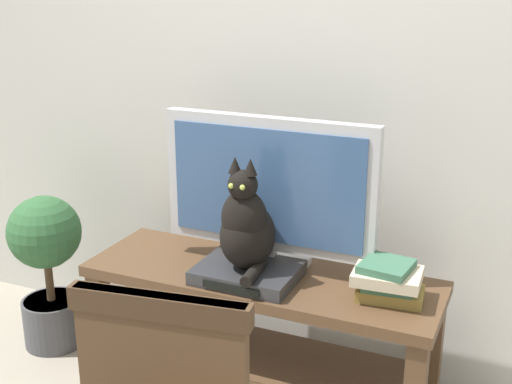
{
  "coord_description": "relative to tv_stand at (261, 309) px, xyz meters",
  "views": [
    {
      "loc": [
        0.92,
        -1.56,
        1.63
      ],
      "look_at": [
        -0.02,
        0.57,
        0.87
      ],
      "focal_mm": 47.13,
      "sensor_mm": 36.0,
      "label": 1
    }
  ],
  "objects": [
    {
      "name": "tv_stand",
      "position": [
        0.0,
        0.0,
        0.0
      ],
      "size": [
        1.39,
        0.46,
        0.52
      ],
      "color": "#513823",
      "rests_on": "ground"
    },
    {
      "name": "media_box",
      "position": [
        -0.03,
        -0.06,
        0.18
      ],
      "size": [
        0.38,
        0.3,
        0.05
      ],
      "color": "#2D2D30",
      "rests_on": "tv_stand"
    },
    {
      "name": "book_stack",
      "position": [
        0.5,
        -0.02,
        0.23
      ],
      "size": [
        0.26,
        0.2,
        0.14
      ],
      "color": "olive",
      "rests_on": "tv_stand"
    },
    {
      "name": "tv",
      "position": [
        0.0,
        0.07,
        0.47
      ],
      "size": [
        0.85,
        0.2,
        0.6
      ],
      "color": "#B7B7BC",
      "rests_on": "tv_stand"
    },
    {
      "name": "cat",
      "position": [
        -0.03,
        -0.08,
        0.37
      ],
      "size": [
        0.2,
        0.29,
        0.44
      ],
      "color": "black",
      "rests_on": "media_box"
    },
    {
      "name": "back_wall",
      "position": [
        0.02,
        0.41,
        1.03
      ],
      "size": [
        7.0,
        0.12,
        2.8
      ],
      "primitive_type": "cube",
      "color": "beige",
      "rests_on": "ground"
    },
    {
      "name": "potted_plant",
      "position": [
        -1.02,
        -0.04,
        0.03
      ],
      "size": [
        0.32,
        0.32,
        0.71
      ],
      "color": "#47474C",
      "rests_on": "ground"
    }
  ]
}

